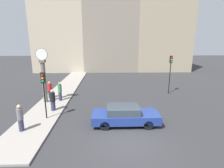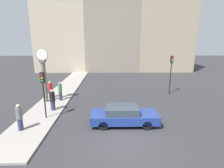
% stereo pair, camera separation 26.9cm
% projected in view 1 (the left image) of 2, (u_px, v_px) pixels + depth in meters
% --- Properties ---
extents(ground_plane, '(120.00, 120.00, 0.00)m').
position_uv_depth(ground_plane, '(127.00, 141.00, 10.14)').
color(ground_plane, '#2D2D30').
extents(sidewalk_corner, '(2.73, 25.67, 0.12)m').
position_uv_depth(sidewalk_corner, '(64.00, 90.00, 20.45)').
color(sidewalk_corner, gray).
rests_on(sidewalk_corner, ground_plane).
extents(building_row, '(28.82, 5.00, 13.69)m').
position_uv_depth(building_row, '(114.00, 36.00, 32.56)').
color(building_row, '#B7A88E').
rests_on(building_row, ground_plane).
extents(sedan_car, '(4.57, 1.77, 1.33)m').
position_uv_depth(sedan_car, '(125.00, 115.00, 11.98)').
color(sedan_car, navy).
rests_on(sedan_car, ground_plane).
extents(traffic_light_near, '(0.26, 0.24, 3.40)m').
position_uv_depth(traffic_light_near, '(44.00, 86.00, 12.23)').
color(traffic_light_near, black).
rests_on(traffic_light_near, sidewalk_corner).
extents(traffic_light_far, '(0.26, 0.24, 4.12)m').
position_uv_depth(traffic_light_far, '(170.00, 67.00, 18.47)').
color(traffic_light_far, black).
rests_on(traffic_light_far, ground_plane).
extents(street_clock, '(1.05, 0.48, 4.90)m').
position_uv_depth(street_clock, '(44.00, 77.00, 15.66)').
color(street_clock, '#666056').
rests_on(street_clock, sidewalk_corner).
extents(pedestrian_grey_jacket, '(0.36, 0.36, 1.74)m').
position_uv_depth(pedestrian_grey_jacket, '(20.00, 118.00, 10.81)').
color(pedestrian_grey_jacket, '#2D334C').
rests_on(pedestrian_grey_jacket, sidewalk_corner).
extents(pedestrian_green_hoodie, '(0.36, 0.36, 1.77)m').
position_uv_depth(pedestrian_green_hoodie, '(60.00, 91.00, 16.42)').
color(pedestrian_green_hoodie, '#2D334C').
rests_on(pedestrian_green_hoodie, sidewalk_corner).
extents(pedestrian_red_top, '(0.44, 0.44, 1.66)m').
position_uv_depth(pedestrian_red_top, '(50.00, 90.00, 17.18)').
color(pedestrian_red_top, '#2D334C').
rests_on(pedestrian_red_top, sidewalk_corner).
extents(pedestrian_black_jacket, '(0.42, 0.42, 1.74)m').
position_uv_depth(pedestrian_black_jacket, '(53.00, 100.00, 14.06)').
color(pedestrian_black_jacket, '#2D334C').
rests_on(pedestrian_black_jacket, sidewalk_corner).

